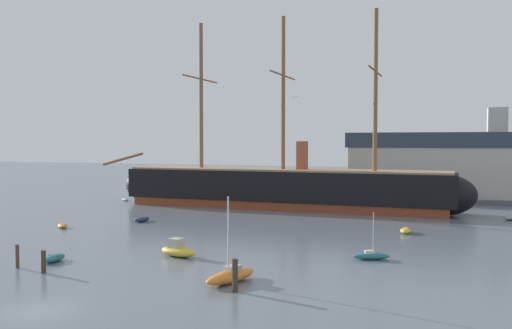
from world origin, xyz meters
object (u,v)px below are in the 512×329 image
dinghy_alongside_stern (406,230)px  mooring_piling_right_pair (44,262)px  dinghy_far_right (511,218)px  dockside_warehouse_right (509,167)px  mooring_piling_left_pair (235,275)px  tall_ship (283,188)px  dinghy_far_left (125,199)px  dinghy_mid_left (63,226)px  motorboat_distant_centre (313,201)px  mooring_piling_nearest (17,256)px  dinghy_foreground_left (54,258)px  sailboat_foreground_right (231,275)px  seagull_in_flight (294,97)px  dinghy_alongside_bow (142,219)px  sailboat_mid_right (371,256)px  motorboat_near_centre (178,250)px

dinghy_alongside_stern → mooring_piling_right_pair: (-26.44, -28.98, 0.57)m
dinghy_far_right → dockside_warehouse_right: 25.08m
mooring_piling_left_pair → mooring_piling_right_pair: size_ratio=1.30×
tall_ship → dinghy_far_left: size_ratio=31.59×
dinghy_alongside_stern → dinghy_mid_left: bearing=-166.6°
motorboat_distant_centre → mooring_piling_nearest: (-13.04, -52.64, 0.40)m
dinghy_foreground_left → mooring_piling_nearest: mooring_piling_nearest is taller
sailboat_foreground_right → mooring_piling_right_pair: size_ratio=3.61×
seagull_in_flight → dinghy_alongside_bow: bearing=172.9°
seagull_in_flight → sailboat_foreground_right: bearing=-87.0°
dinghy_alongside_stern → dockside_warehouse_right: bearing=69.4°
tall_ship → dinghy_far_right: size_ratio=22.24×
dinghy_alongside_stern → dockside_warehouse_right: dockside_warehouse_right is taller
tall_ship → dinghy_far_left: 29.84m
dinghy_foreground_left → dinghy_mid_left: dinghy_foreground_left is taller
sailboat_foreground_right → mooring_piling_right_pair: sailboat_foreground_right is taller
tall_ship → dinghy_alongside_bow: size_ratio=22.03×
sailboat_mid_right → mooring_piling_nearest: 30.47m
seagull_in_flight → dinghy_foreground_left: bearing=-128.0°
dinghy_mid_left → sailboat_mid_right: 38.51m
dinghy_mid_left → mooring_piling_right_pair: 23.73m
mooring_piling_right_pair → dinghy_alongside_stern: bearing=47.6°
dinghy_far_right → mooring_piling_nearest: mooring_piling_nearest is taller
sailboat_foreground_right → dinghy_alongside_stern: size_ratio=2.28×
dinghy_far_right → sailboat_mid_right: bearing=-115.4°
mooring_piling_left_pair → mooring_piling_nearest: bearing=177.7°
mooring_piling_nearest → seagull_in_flight: seagull_in_flight is taller
tall_ship → seagull_in_flight: 27.08m
sailboat_foreground_right → dockside_warehouse_right: size_ratio=0.11×
motorboat_near_centre → sailboat_mid_right: (17.02, 4.42, -0.22)m
sailboat_foreground_right → dinghy_foreground_left: bearing=175.0°
dinghy_foreground_left → dinghy_far_left: (-21.28, 44.78, -0.10)m
mooring_piling_left_pair → sailboat_foreground_right: bearing=118.4°
dinghy_foreground_left → motorboat_near_centre: motorboat_near_centre is taller
motorboat_near_centre → sailboat_mid_right: bearing=14.6°
sailboat_foreground_right → motorboat_near_centre: (-8.04, 7.05, 0.03)m
dinghy_alongside_stern → mooring_piling_right_pair: mooring_piling_right_pair is taller
dinghy_mid_left → dinghy_far_right: size_ratio=0.86×
dinghy_alongside_bow → dinghy_far_right: (46.19, 17.58, -0.01)m
dinghy_alongside_bow → mooring_piling_left_pair: mooring_piling_left_pair is taller
mooring_piling_right_pair → dockside_warehouse_right: (41.39, 68.83, 5.16)m
dinghy_far_left → mooring_piling_left_pair: mooring_piling_left_pair is taller
motorboat_near_centre → dinghy_far_left: bearing=127.9°
tall_ship → dinghy_alongside_stern: tall_ship is taller
motorboat_near_centre → sailboat_mid_right: sailboat_mid_right is taller
tall_ship → sailboat_mid_right: 38.18m
mooring_piling_left_pair → dinghy_far_left: bearing=129.4°
motorboat_near_centre → seagull_in_flight: bearing=65.6°
dinghy_mid_left → dockside_warehouse_right: (55.04, 49.43, 5.78)m
mooring_piling_nearest → dockside_warehouse_right: 81.66m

